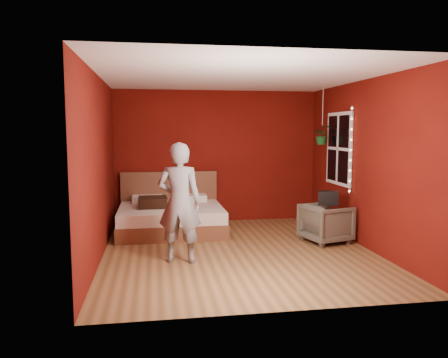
% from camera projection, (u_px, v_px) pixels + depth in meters
% --- Properties ---
extents(floor, '(4.50, 4.50, 0.00)m').
position_uv_depth(floor, '(238.00, 251.00, 6.61)').
color(floor, brown).
rests_on(floor, ground).
extents(room_walls, '(4.04, 4.54, 2.62)m').
position_uv_depth(room_walls, '(238.00, 140.00, 6.42)').
color(room_walls, '#62110A').
rests_on(room_walls, ground).
extents(window, '(0.05, 0.97, 1.27)m').
position_uv_depth(window, '(339.00, 149.00, 7.63)').
color(window, white).
rests_on(window, room_walls).
extents(fairy_lights, '(0.04, 0.04, 1.45)m').
position_uv_depth(fairy_lights, '(351.00, 150.00, 7.11)').
color(fairy_lights, silver).
rests_on(fairy_lights, room_walls).
extents(bed, '(1.85, 1.58, 1.02)m').
position_uv_depth(bed, '(171.00, 217.00, 7.90)').
color(bed, brown).
rests_on(bed, ground).
extents(person, '(0.69, 0.54, 1.66)m').
position_uv_depth(person, '(180.00, 203.00, 5.99)').
color(person, slate).
rests_on(person, ground).
extents(armchair, '(0.85, 0.83, 0.63)m').
position_uv_depth(armchair, '(326.00, 223.00, 7.11)').
color(armchair, '#5B5547').
rests_on(armchair, ground).
extents(handbag, '(0.35, 0.27, 0.22)m').
position_uv_depth(handbag, '(328.00, 198.00, 7.00)').
color(handbag, black).
rests_on(handbag, armchair).
extents(throw_pillow, '(0.50, 0.50, 0.18)m').
position_uv_depth(throw_pillow, '(153.00, 202.00, 7.74)').
color(throw_pillow, black).
rests_on(throw_pillow, bed).
extents(hanging_plant, '(0.39, 0.36, 1.04)m').
position_uv_depth(hanging_plant, '(322.00, 135.00, 7.95)').
color(hanging_plant, silver).
rests_on(hanging_plant, room_walls).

